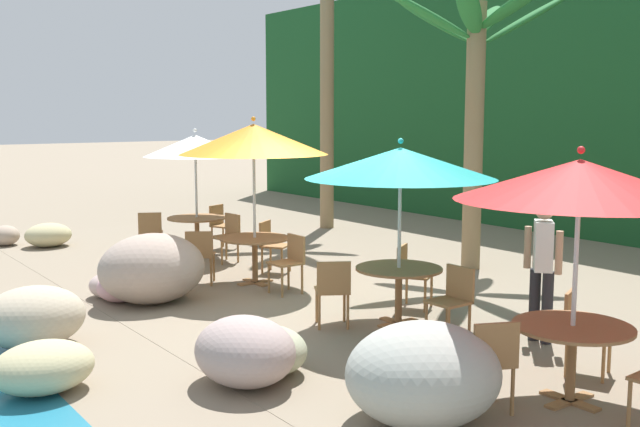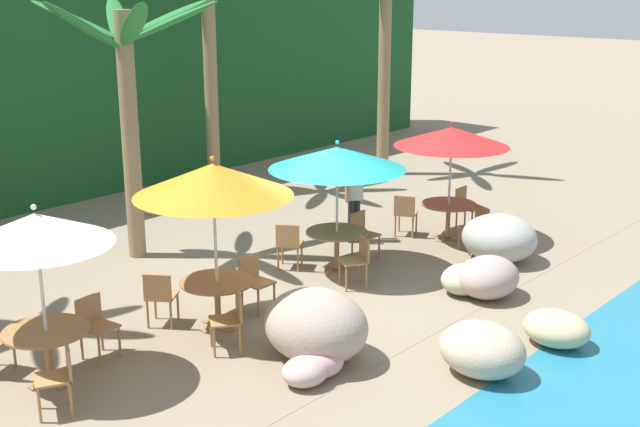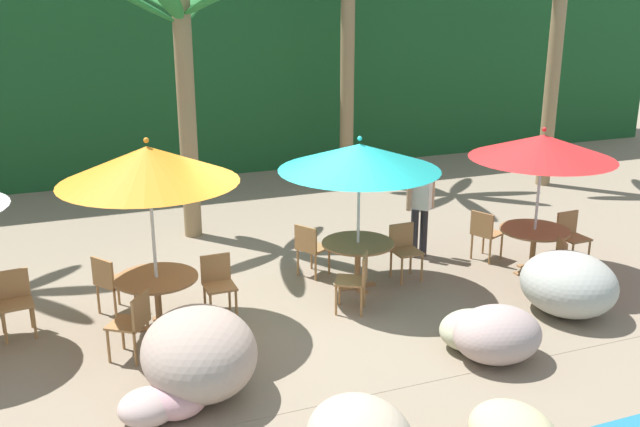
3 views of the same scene
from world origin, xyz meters
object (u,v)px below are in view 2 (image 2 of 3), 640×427
object	(u,v)px
umbrella_white	(36,229)
chair_teal_left	(358,258)
dining_table_red	(448,210)
umbrella_teal	(337,158)
chair_white_seaward	(95,322)
dining_table_white	(47,339)
dining_table_teal	(337,238)
chair_orange_seaward	(254,278)
chair_teal_inland	(289,242)
chair_orange_inland	(160,295)
chair_red_left	(477,225)
palm_tree_second	(128,81)
chair_teal_seaward	(362,232)
palm_tree_fourth	(384,28)
umbrella_orange	(213,180)
dining_table_orange	(217,289)
chair_white_left	(60,373)
chair_red_inland	(405,212)
chair_orange_left	(231,317)
chair_red_seaward	(465,205)
waiter_in_white	(354,193)
palm_tree_third	(208,19)
umbrella_red	(452,137)

from	to	relation	value
umbrella_white	chair_teal_left	size ratio (longest dim) A/B	2.75
dining_table_red	umbrella_teal	bearing A→B (deg)	170.96
chair_white_seaward	umbrella_teal	xyz separation A→B (m)	(4.84, -0.23, 1.54)
dining_table_white	dining_table_teal	bearing A→B (deg)	-0.38
chair_orange_seaward	chair_teal_inland	bearing A→B (deg)	26.72
chair_orange_inland	chair_red_left	bearing A→B (deg)	-14.82
dining_table_teal	palm_tree_second	distance (m)	4.65
chair_orange_inland	chair_teal_seaward	bearing A→B (deg)	-3.45
chair_orange_seaward	chair_teal_seaward	xyz separation A→B (m)	(3.06, 0.28, 0.00)
palm_tree_second	palm_tree_fourth	bearing A→B (deg)	4.63
umbrella_orange	dining_table_orange	xyz separation A→B (m)	(-0.00, 0.00, -1.66)
chair_white_left	umbrella_orange	size ratio (longest dim) A/B	0.33
dining_table_red	chair_red_inland	distance (m)	0.86
umbrella_teal	dining_table_teal	bearing A→B (deg)	90.00
dining_table_teal	chair_teal_seaward	distance (m)	0.86
dining_table_white	chair_teal_inland	distance (m)	5.19
chair_white_seaward	chair_orange_inland	size ratio (longest dim) A/B	1.00
umbrella_orange	palm_tree_second	size ratio (longest dim) A/B	0.55
chair_teal_left	umbrella_white	bearing A→B (deg)	171.29
umbrella_white	dining_table_orange	size ratio (longest dim) A/B	2.18
dining_table_red	chair_red_left	bearing A→B (deg)	-107.92
dining_table_orange	chair_orange_left	size ratio (longest dim) A/B	1.26
umbrella_orange	chair_teal_left	size ratio (longest dim) A/B	3.02
chair_orange_left	chair_teal_left	world-z (taller)	same
chair_white_left	palm_tree_fourth	size ratio (longest dim) A/B	0.15
umbrella_white	palm_tree_fourth	bearing A→B (deg)	18.01
chair_red_seaward	waiter_in_white	bearing A→B (deg)	151.75
umbrella_teal	chair_red_left	bearing A→B (deg)	-25.91
umbrella_orange	palm_tree_third	xyz separation A→B (m)	(5.41, 6.24, 1.84)
dining_table_white	umbrella_teal	distance (m)	5.85
umbrella_teal	palm_tree_second	size ratio (longest dim) A/B	0.50
chair_white_left	umbrella_teal	world-z (taller)	umbrella_teal
dining_table_teal	chair_teal_inland	bearing A→B (deg)	127.82
chair_white_seaward	waiter_in_white	bearing A→B (deg)	5.60
chair_orange_inland	chair_white_left	bearing A→B (deg)	-154.38
chair_white_seaward	waiter_in_white	world-z (taller)	waiter_in_white
chair_red_inland	dining_table_white	bearing A→B (deg)	-178.27
chair_white_seaward	chair_red_left	size ratio (longest dim) A/B	1.00
chair_teal_left	umbrella_red	bearing A→B (deg)	5.60
chair_teal_left	palm_tree_third	xyz separation A→B (m)	(2.71, 6.74, 3.61)
palm_tree_fourth	waiter_in_white	size ratio (longest dim) A/B	3.35
chair_orange_left	chair_teal_seaward	distance (m)	4.46
chair_red_inland	chair_teal_inland	bearing A→B (deg)	172.51
umbrella_white	palm_tree_second	bearing A→B (deg)	40.69
dining_table_red	palm_tree_third	world-z (taller)	palm_tree_third
chair_red_inland	palm_tree_second	bearing A→B (deg)	144.67
waiter_in_white	chair_white_left	bearing A→B (deg)	-167.85
umbrella_orange	chair_teal_inland	xyz separation A→B (m)	(2.53, 0.95, -1.76)
dining_table_red	palm_tree_third	xyz separation A→B (m)	(-0.53, 6.42, 3.50)
dining_table_teal	chair_red_seaward	size ratio (longest dim) A/B	1.26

